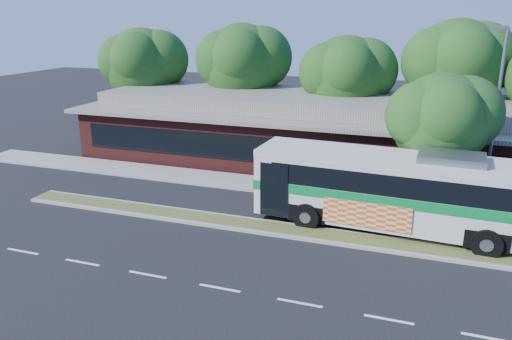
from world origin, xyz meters
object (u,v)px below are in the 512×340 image
object	(u,v)px
transit_bus	(408,187)
sidewalk_tree	(448,119)
sedan	(127,144)
lamp_post	(494,117)

from	to	relation	value
transit_bus	sidewalk_tree	bearing A→B (deg)	69.39
transit_bus	sidewalk_tree	world-z (taller)	sidewalk_tree
transit_bus	sidewalk_tree	size ratio (longest dim) A/B	2.00
sedan	sidewalk_tree	distance (m)	21.84
lamp_post	transit_bus	world-z (taller)	lamp_post
lamp_post	transit_bus	bearing A→B (deg)	-134.15
transit_bus	sedan	world-z (taller)	transit_bus
sedan	lamp_post	bearing A→B (deg)	-82.01
transit_bus	sedan	size ratio (longest dim) A/B	2.91
lamp_post	sidewalk_tree	distance (m)	2.08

